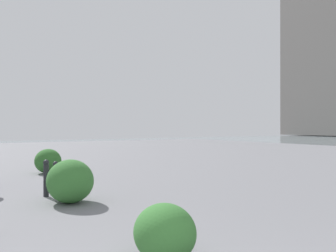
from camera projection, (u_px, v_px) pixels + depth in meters
building_highrise at (332, 39)px, 67.67m from camera, size 15.86×11.57×38.13m
bollard_near at (46, 177)px, 7.84m from camera, size 0.13×0.13×0.85m
bollard_mid at (56, 174)px, 9.07m from camera, size 0.13×0.13×0.68m
shrub_low at (165, 233)px, 4.05m from camera, size 0.81×0.73×0.69m
shrub_round at (70, 181)px, 7.20m from camera, size 1.07×0.96×0.91m
shrub_wide at (48, 161)px, 11.80m from camera, size 0.98×0.89×0.84m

